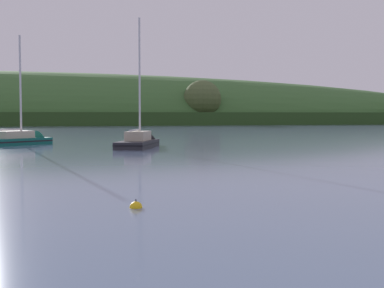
{
  "coord_description": "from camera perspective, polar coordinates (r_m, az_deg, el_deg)",
  "views": [
    {
      "loc": [
        -15.25,
        -4.51,
        3.33
      ],
      "look_at": [
        -5.32,
        28.42,
        1.45
      ],
      "focal_mm": 50.63,
      "sensor_mm": 36.0,
      "label": 1
    }
  ],
  "objects": [
    {
      "name": "mooring_buoy_foreground",
      "position": [
        19.55,
        -5.92,
        -6.69
      ],
      "size": [
        0.46,
        0.46,
        0.54
      ],
      "color": "yellow",
      "rests_on": "ground"
    },
    {
      "name": "sailboat_midwater_white",
      "position": [
        62.42,
        -17.46,
        0.08
      ],
      "size": [
        9.1,
        7.89,
        13.5
      ],
      "rotation": [
        0.0,
        0.0,
        0.64
      ],
      "color": "#0F564C",
      "rests_on": "ground"
    },
    {
      "name": "sailboat_near_mooring",
      "position": [
        55.61,
        -5.48,
        -0.02
      ],
      "size": [
        6.33,
        9.51,
        14.4
      ],
      "rotation": [
        0.0,
        0.0,
        1.15
      ],
      "color": "#232328",
      "rests_on": "ground"
    },
    {
      "name": "far_shoreline_hill",
      "position": [
        212.49,
        -19.52,
        2.12
      ],
      "size": [
        546.92,
        131.68,
        38.72
      ],
      "rotation": [
        0.0,
        0.0,
        -0.06
      ],
      "color": "#27431B",
      "rests_on": "ground"
    }
  ]
}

